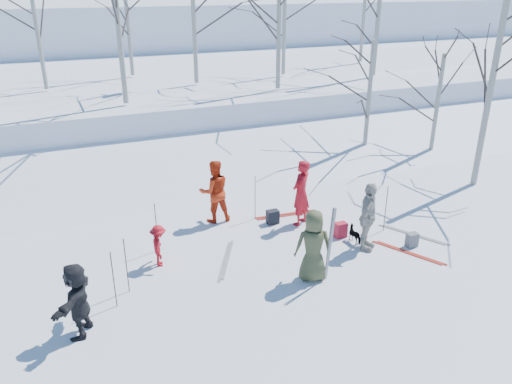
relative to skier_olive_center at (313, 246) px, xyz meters
name	(u,v)px	position (x,y,z in m)	size (l,w,h in m)	color
ground	(279,261)	(-0.38, 0.99, -0.87)	(120.00, 120.00, 0.00)	white
snow_ramp	(198,167)	(-0.38, 7.99, -0.72)	(70.00, 9.50, 1.40)	white
snow_plateau	(143,92)	(-0.38, 17.99, 0.13)	(70.00, 18.00, 2.20)	white
far_hill	(96,36)	(-0.38, 38.99, 1.13)	(90.00, 30.00, 6.00)	white
skier_olive_center	(313,246)	(0.00, 0.00, 0.00)	(0.85, 0.55, 1.74)	#404529
skier_red_north	(301,193)	(1.08, 2.68, 0.09)	(0.70, 0.46, 1.92)	#AF101B
skier_redor_behind	(214,191)	(-1.11, 3.81, 0.06)	(0.90, 0.70, 1.85)	#B6290E
skier_red_seated	(159,246)	(-3.15, 1.99, -0.34)	(0.69, 0.40, 1.07)	#AF101B
skier_cream_east	(368,217)	(1.97, 0.71, 0.04)	(1.07, 0.45, 1.83)	beige
skier_grey_west	(77,300)	(-5.16, 0.03, -0.09)	(1.45, 0.46, 1.56)	black
dog	(356,234)	(1.93, 1.11, -0.64)	(0.24, 0.54, 0.45)	black
upright_ski_left	(329,245)	(0.30, -0.21, 0.08)	(0.07, 0.02, 1.90)	silver
upright_ski_right	(330,245)	(0.30, -0.23, 0.08)	(0.07, 0.02, 1.90)	silver
ski_pair_a	(413,235)	(3.64, 0.82, -0.86)	(1.10, 1.76, 0.02)	silver
ski_pair_b	(408,253)	(2.87, 0.07, -0.86)	(1.05, 1.78, 0.02)	#A62417
ski_pair_c	(286,215)	(0.95, 3.33, -0.86)	(1.91, 0.37, 0.02)	#A62417
ski_pair_d	(226,260)	(-1.59, 1.55, -0.86)	(1.06, 1.78, 0.02)	silver
ski_pole_a	(373,205)	(2.84, 1.70, -0.20)	(0.02, 0.02, 1.34)	black
ski_pole_b	(114,280)	(-4.40, 0.67, -0.20)	(0.02, 0.02, 1.34)	black
ski_pole_c	(386,209)	(3.04, 1.38, -0.20)	(0.02, 0.02, 1.34)	black
ski_pole_d	(255,198)	(0.01, 3.48, -0.20)	(0.02, 0.02, 1.34)	black
ski_pole_e	(156,228)	(-3.04, 2.70, -0.20)	(0.02, 0.02, 1.34)	black
ski_pole_f	(126,266)	(-4.06, 1.12, -0.20)	(0.02, 0.02, 1.34)	black
backpack_red	(341,230)	(1.72, 1.52, -0.66)	(0.32, 0.22, 0.42)	#B41B2F
backpack_grey	(412,240)	(3.17, 0.33, -0.68)	(0.30, 0.20, 0.38)	slate
backpack_dark	(273,217)	(0.36, 3.00, -0.67)	(0.34, 0.24, 0.40)	black
birch_plateau_b	(193,14)	(1.25, 13.31, 4.29)	(4.74, 4.74, 5.92)	silver
birch_plateau_c	(127,18)	(-1.07, 16.45, 3.98)	(4.31, 4.31, 5.29)	silver
birch_plateau_e	(279,20)	(4.12, 10.74, 4.11)	(4.50, 4.50, 5.57)	silver
birch_plateau_f	(364,10)	(11.77, 15.93, 4.11)	(4.50, 4.50, 5.57)	silver
birch_plateau_g	(37,27)	(-5.08, 14.42, 3.86)	(4.14, 4.14, 5.06)	silver
birch_plateau_h	(284,21)	(5.86, 13.82, 3.84)	(4.12, 4.12, 5.03)	silver
birch_plateau_i	(117,17)	(-2.38, 10.41, 4.39)	(4.89, 4.89, 6.13)	silver
birch_edge_b	(490,91)	(8.00, 3.05, 2.33)	(5.08, 5.08, 6.41)	silver
birch_edge_c	(437,107)	(8.68, 6.03, 1.13)	(3.39, 3.39, 3.99)	silver
birch_edge_e	(369,101)	(6.13, 6.91, 1.38)	(3.75, 3.75, 4.50)	silver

